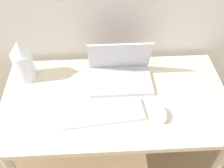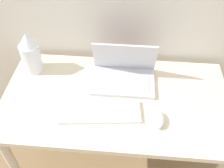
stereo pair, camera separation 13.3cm
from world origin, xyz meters
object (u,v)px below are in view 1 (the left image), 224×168
at_px(laptop, 120,72).
at_px(mouse, 161,114).
at_px(keyboard, 103,113).
at_px(vase, 23,61).

distance_m(laptop, mouse, 0.34).
relative_size(laptop, keyboard, 0.83).
xyz_separation_m(laptop, keyboard, (-0.11, -0.25, -0.04)).
relative_size(keyboard, mouse, 3.88).
relative_size(laptop, mouse, 3.20).
relative_size(keyboard, vase, 1.69).
distance_m(laptop, keyboard, 0.28).
relative_size(mouse, vase, 0.44).
height_order(keyboard, vase, vase).
distance_m(laptop, vase, 0.54).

